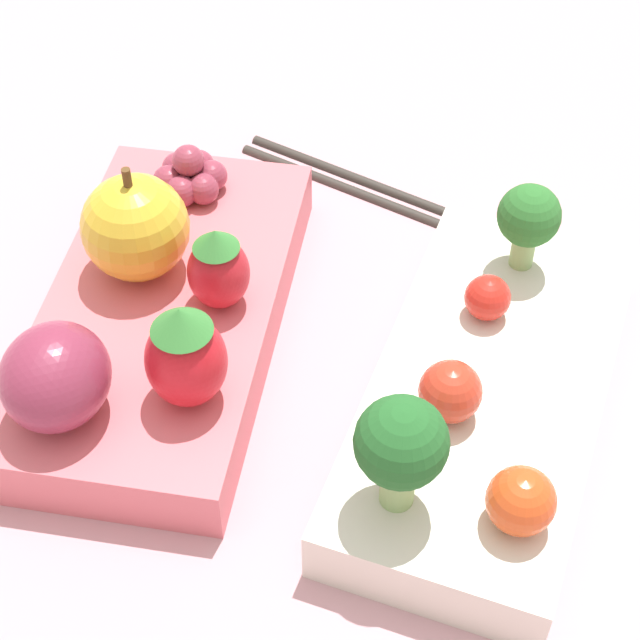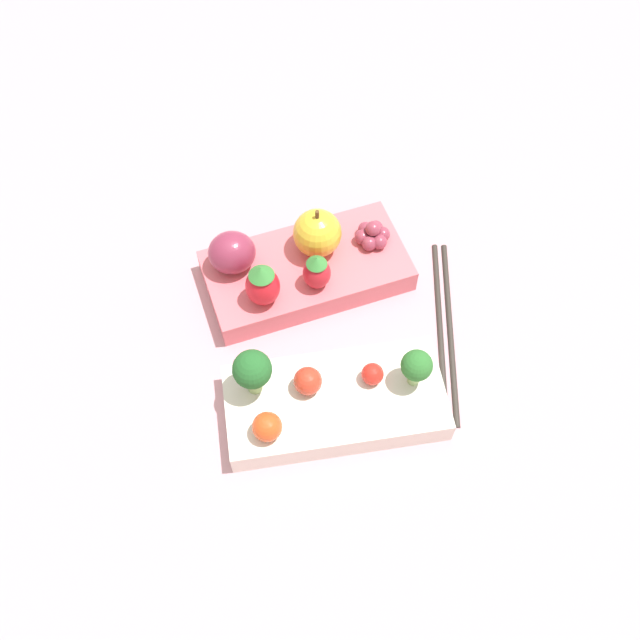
# 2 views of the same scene
# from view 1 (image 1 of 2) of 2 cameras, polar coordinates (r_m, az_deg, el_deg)

# --- Properties ---
(ground_plane) EXTENTS (4.00, 4.00, 0.00)m
(ground_plane) POSITION_cam_1_polar(r_m,az_deg,el_deg) (0.48, -0.32, -4.26)
(ground_plane) COLOR #C6939E
(bento_box_savoury) EXTENTS (0.20, 0.10, 0.03)m
(bento_box_savoury) POSITION_cam_1_polar(r_m,az_deg,el_deg) (0.46, 8.90, -4.19)
(bento_box_savoury) COLOR silver
(bento_box_savoury) RESTS_ON ground_plane
(bento_box_fruit) EXTENTS (0.22, 0.13, 0.03)m
(bento_box_fruit) POSITION_cam_1_polar(r_m,az_deg,el_deg) (0.50, -8.31, 0.17)
(bento_box_fruit) COLOR #DB6670
(bento_box_fruit) RESTS_ON ground_plane
(broccoli_floret_0) EXTENTS (0.03, 0.03, 0.04)m
(broccoli_floret_0) POSITION_cam_1_polar(r_m,az_deg,el_deg) (0.49, 11.07, 5.35)
(broccoli_floret_0) COLOR #93B770
(broccoli_floret_0) RESTS_ON bento_box_savoury
(broccoli_floret_1) EXTENTS (0.03, 0.03, 0.05)m
(broccoli_floret_1) POSITION_cam_1_polar(r_m,az_deg,el_deg) (0.39, 4.35, -6.70)
(broccoli_floret_1) COLOR #93B770
(broccoli_floret_1) RESTS_ON bento_box_savoury
(cherry_tomato_0) EXTENTS (0.02, 0.02, 0.02)m
(cherry_tomato_0) POSITION_cam_1_polar(r_m,az_deg,el_deg) (0.47, 8.93, 1.19)
(cherry_tomato_0) COLOR red
(cherry_tomato_0) RESTS_ON bento_box_savoury
(cherry_tomato_1) EXTENTS (0.03, 0.03, 0.03)m
(cherry_tomato_1) POSITION_cam_1_polar(r_m,az_deg,el_deg) (0.43, 6.96, -3.81)
(cherry_tomato_1) COLOR red
(cherry_tomato_1) RESTS_ON bento_box_savoury
(cherry_tomato_2) EXTENTS (0.03, 0.03, 0.03)m
(cherry_tomato_2) POSITION_cam_1_polar(r_m,az_deg,el_deg) (0.40, 10.67, -9.46)
(cherry_tomato_2) COLOR #DB4C1E
(cherry_tomato_2) RESTS_ON bento_box_savoury
(apple) EXTENTS (0.05, 0.05, 0.06)m
(apple) POSITION_cam_1_polar(r_m,az_deg,el_deg) (0.48, -9.82, 4.89)
(apple) COLOR gold
(apple) RESTS_ON bento_box_fruit
(strawberry_0) EXTENTS (0.03, 0.03, 0.04)m
(strawberry_0) POSITION_cam_1_polar(r_m,az_deg,el_deg) (0.47, -5.45, 2.76)
(strawberry_0) COLOR red
(strawberry_0) RESTS_ON bento_box_fruit
(strawberry_1) EXTENTS (0.03, 0.03, 0.05)m
(strawberry_1) POSITION_cam_1_polar(r_m,az_deg,el_deg) (0.43, -7.19, -1.88)
(strawberry_1) COLOR red
(strawberry_1) RESTS_ON bento_box_fruit
(plum) EXTENTS (0.05, 0.04, 0.04)m
(plum) POSITION_cam_1_polar(r_m,az_deg,el_deg) (0.43, -13.93, -2.96)
(plum) COLOR #892D47
(plum) RESTS_ON bento_box_fruit
(grape_cluster) EXTENTS (0.04, 0.03, 0.03)m
(grape_cluster) POSITION_cam_1_polar(r_m,az_deg,el_deg) (0.53, -6.95, 7.64)
(grape_cluster) COLOR #93384C
(grape_cluster) RESTS_ON bento_box_fruit
(chopsticks_pair) EXTENTS (0.06, 0.21, 0.01)m
(chopsticks_pair) POSITION_cam_1_polar(r_m,az_deg,el_deg) (0.57, 5.18, 6.13)
(chopsticks_pair) COLOR #332D28
(chopsticks_pair) RESTS_ON ground_plane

